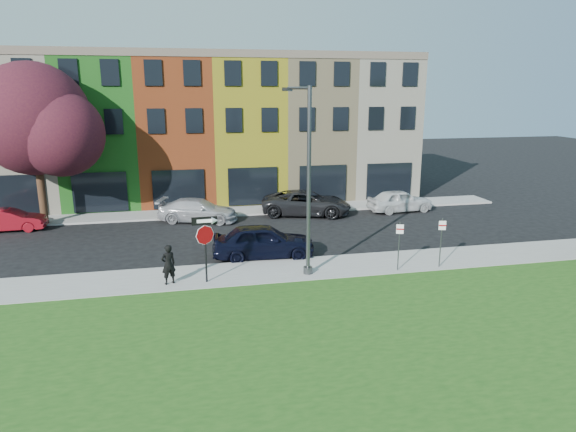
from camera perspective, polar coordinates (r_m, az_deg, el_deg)
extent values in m
plane|color=black|center=(20.61, 2.74, -8.96)|extent=(120.00, 120.00, 0.00)
cube|color=gray|center=(23.80, 5.56, -5.65)|extent=(40.00, 3.00, 0.12)
cube|color=gray|center=(34.32, -8.57, 0.39)|extent=(40.00, 2.40, 0.12)
cube|color=beige|center=(40.90, -26.64, 8.27)|extent=(5.00, 10.00, 10.00)
cube|color=green|center=(39.97, -19.62, 8.83)|extent=(5.00, 10.00, 10.00)
cube|color=#BC4A1F|center=(39.65, -12.35, 9.28)|extent=(5.00, 10.00, 10.00)
cube|color=yellow|center=(39.95, -5.07, 9.57)|extent=(5.00, 10.00, 10.00)
cube|color=tan|center=(40.87, 2.00, 9.72)|extent=(5.00, 10.00, 10.00)
cube|color=beige|center=(42.37, 8.67, 9.72)|extent=(5.00, 10.00, 10.00)
cube|color=black|center=(35.17, -7.96, 3.14)|extent=(30.00, 0.12, 2.60)
cylinder|color=black|center=(21.61, -9.14, -3.82)|extent=(0.08, 0.08, 2.74)
cylinder|color=white|center=(21.39, -9.21, -2.10)|extent=(0.84, 0.08, 0.84)
cylinder|color=maroon|center=(21.37, -9.21, -2.11)|extent=(0.80, 0.06, 0.80)
cube|color=black|center=(21.24, -9.27, -0.53)|extent=(1.05, 0.10, 0.34)
cube|color=white|center=(21.21, -9.27, -0.55)|extent=(0.66, 0.06, 0.14)
imported|color=black|center=(21.85, -13.15, -5.26)|extent=(0.92, 0.86, 1.70)
imported|color=black|center=(24.94, -2.75, -2.79)|extent=(2.63, 5.18, 1.68)
imported|color=maroon|center=(33.73, -28.53, -0.41)|extent=(1.44, 3.91, 1.28)
imported|color=#A3A2A7|center=(32.21, -9.96, 0.63)|extent=(4.78, 6.03, 1.42)
imported|color=black|center=(33.40, 2.07, 1.46)|extent=(5.79, 7.20, 1.60)
imported|color=silver|center=(35.13, 12.33, 1.68)|extent=(2.54, 4.68, 1.49)
cylinder|color=#434648|center=(21.67, 2.32, 3.62)|extent=(0.18, 0.18, 8.03)
cylinder|color=#434648|center=(22.69, 2.23, -6.03)|extent=(0.40, 0.40, 0.30)
cylinder|color=#434648|center=(22.21, 1.18, 14.03)|extent=(0.59, 1.97, 0.12)
cube|color=#434648|center=(23.19, -0.09, 13.91)|extent=(0.37, 0.59, 0.16)
cylinder|color=#434648|center=(23.31, 12.20, -3.31)|extent=(0.05, 0.05, 2.22)
cube|color=white|center=(23.07, 12.34, -1.43)|extent=(0.31, 0.13, 0.42)
cube|color=maroon|center=(23.05, 12.36, -1.44)|extent=(0.30, 0.12, 0.06)
cylinder|color=#434648|center=(24.19, 16.61, -2.87)|extent=(0.05, 0.05, 2.28)
cube|color=white|center=(23.95, 16.78, -1.01)|extent=(0.32, 0.10, 0.42)
cube|color=maroon|center=(23.93, 16.80, -1.02)|extent=(0.31, 0.09, 0.06)
cylinder|color=black|center=(34.05, -25.70, 2.53)|extent=(0.44, 0.44, 3.94)
sphere|color=#320E1A|center=(33.57, -26.47, 9.64)|extent=(6.50, 6.50, 6.50)
sphere|color=#320E1A|center=(32.31, -23.91, 8.34)|extent=(4.88, 4.88, 4.88)
sphere|color=#320E1A|center=(35.08, -28.25, 8.50)|extent=(4.55, 4.55, 4.55)
sphere|color=#320E1A|center=(34.08, -25.88, 11.67)|extent=(3.90, 3.90, 3.90)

